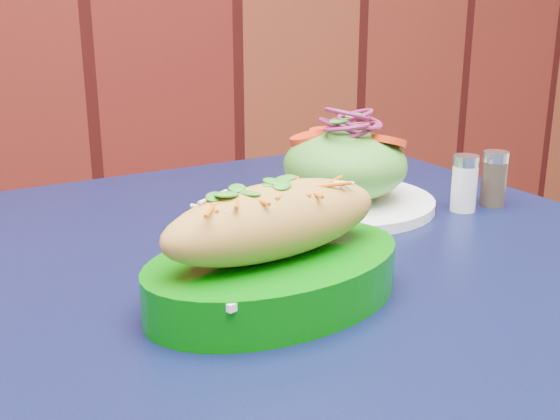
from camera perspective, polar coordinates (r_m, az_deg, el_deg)
name	(u,v)px	position (r m, az deg, el deg)	size (l,w,h in m)	color
cafe_table	(278,351)	(0.69, -0.15, -11.37)	(0.85, 0.85, 0.75)	black
banh_mi_basket	(275,252)	(0.57, -0.43, -3.46)	(0.26, 0.19, 0.11)	#026705
salad_plate	(345,172)	(0.82, 5.28, 3.13)	(0.21, 0.21, 0.12)	white
salt_shaker	(464,183)	(0.84, 14.76, 2.11)	(0.03, 0.03, 0.07)	white
pepper_shaker	(494,179)	(0.87, 17.00, 2.44)	(0.03, 0.03, 0.07)	#3F3326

